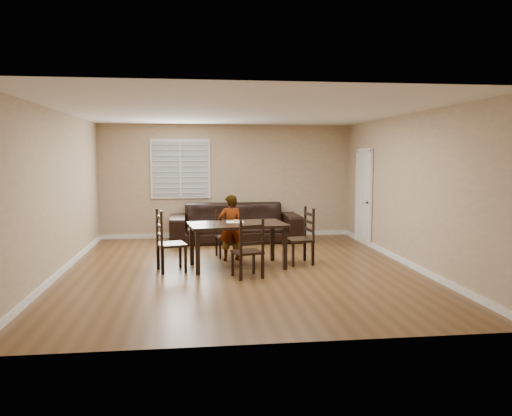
# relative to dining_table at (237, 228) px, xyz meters

# --- Properties ---
(ground) EXTENTS (7.00, 7.00, 0.00)m
(ground) POSITION_rel_dining_table_xyz_m (0.04, -0.14, -0.69)
(ground) COLOR brown
(ground) RESTS_ON ground
(room) EXTENTS (6.04, 7.04, 2.72)m
(room) POSITION_rel_dining_table_xyz_m (0.08, 0.04, 1.11)
(room) COLOR tan
(room) RESTS_ON ground
(dining_table) EXTENTS (1.77, 1.14, 0.78)m
(dining_table) POSITION_rel_dining_table_xyz_m (0.00, 0.00, 0.00)
(dining_table) COLOR black
(dining_table) RESTS_ON ground
(chair_near) EXTENTS (0.47, 0.44, 0.91)m
(chair_near) POSITION_rel_dining_table_xyz_m (-0.14, 1.04, -0.28)
(chair_near) COLOR black
(chair_near) RESTS_ON ground
(chair_far) EXTENTS (0.54, 0.52, 0.97)m
(chair_far) POSITION_rel_dining_table_xyz_m (0.13, -0.87, -0.25)
(chair_far) COLOR black
(chair_far) RESTS_ON ground
(chair_left) EXTENTS (0.55, 0.57, 1.07)m
(chair_left) POSITION_rel_dining_table_xyz_m (-1.26, -0.18, -0.21)
(chair_left) COLOR black
(chair_left) RESTS_ON ground
(chair_right) EXTENTS (0.50, 0.52, 1.03)m
(chair_right) POSITION_rel_dining_table_xyz_m (1.26, 0.17, -0.23)
(chair_right) COLOR black
(chair_right) RESTS_ON ground
(child) EXTENTS (0.50, 0.37, 1.24)m
(child) POSITION_rel_dining_table_xyz_m (-0.08, 0.60, -0.07)
(child) COLOR gray
(child) RESTS_ON ground
(napkin) EXTENTS (0.32, 0.32, 0.00)m
(napkin) POSITION_rel_dining_table_xyz_m (-0.02, 0.19, 0.09)
(napkin) COLOR silver
(napkin) RESTS_ON dining_table
(donut) EXTENTS (0.11, 0.11, 0.04)m
(donut) POSITION_rel_dining_table_xyz_m (-0.00, 0.19, 0.11)
(donut) COLOR #DC964F
(donut) RESTS_ON napkin
(sofa) EXTENTS (2.98, 1.20, 0.86)m
(sofa) POSITION_rel_dining_table_xyz_m (0.18, 2.68, -0.26)
(sofa) COLOR black
(sofa) RESTS_ON ground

